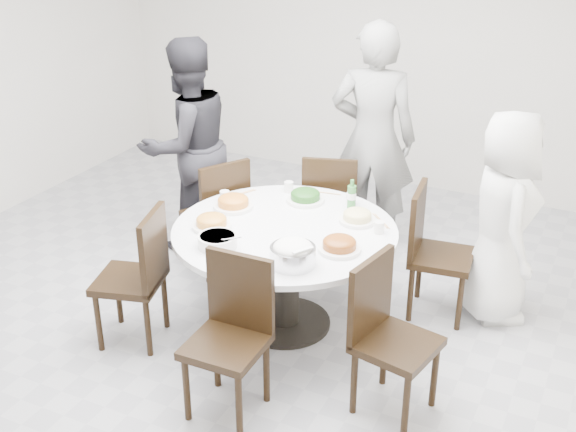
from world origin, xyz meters
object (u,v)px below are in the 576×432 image
at_px(chair_se, 397,341).
at_px(soup_bowl, 217,241).
at_px(beverage_bottle, 352,194).
at_px(diner_middle, 373,139).
at_px(diner_right, 503,218).
at_px(chair_sw, 129,277).
at_px(rice_bowl, 293,256).
at_px(chair_n, 331,207).
at_px(chair_nw, 215,214).
at_px(chair_ne, 442,254).
at_px(dining_table, 285,278).
at_px(chair_s, 226,342).
at_px(diner_left, 187,146).

relative_size(chair_se, soup_bowl, 3.80).
distance_m(soup_bowl, beverage_bottle, 1.07).
bearing_deg(diner_middle, beverage_bottle, 88.93).
xyz_separation_m(diner_middle, soup_bowl, (-0.36, -1.84, -0.16)).
distance_m(diner_right, beverage_bottle, 1.04).
relative_size(chair_se, beverage_bottle, 4.46).
distance_m(chair_sw, chair_se, 1.82).
bearing_deg(beverage_bottle, rice_bowl, -90.82).
bearing_deg(chair_n, chair_sw, 48.02).
bearing_deg(chair_nw, diner_middle, 163.43).
xyz_separation_m(chair_sw, rice_bowl, (1.11, 0.17, 0.33)).
xyz_separation_m(chair_ne, chair_se, (0.05, -1.14, 0.00)).
relative_size(dining_table, chair_s, 1.58).
height_order(diner_right, rice_bowl, diner_right).
xyz_separation_m(chair_se, beverage_bottle, (-0.69, 1.03, 0.38)).
bearing_deg(chair_sw, chair_ne, 108.59).
relative_size(chair_n, chair_sw, 1.00).
bearing_deg(chair_sw, diner_middle, 139.03).
relative_size(chair_s, soup_bowl, 3.80).
relative_size(chair_ne, chair_s, 1.00).
relative_size(chair_sw, diner_middle, 0.50).
bearing_deg(dining_table, chair_nw, 149.57).
height_order(chair_se, soup_bowl, chair_se).
bearing_deg(beverage_bottle, chair_n, 125.07).
distance_m(dining_table, chair_sw, 1.04).
height_order(chair_s, diner_left, diner_left).
distance_m(diner_right, rice_bowl, 1.58).
xyz_separation_m(diner_right, beverage_bottle, (-1.00, -0.29, 0.10)).
bearing_deg(chair_nw, beverage_bottle, 119.65).
height_order(chair_n, rice_bowl, chair_n).
bearing_deg(diner_right, chair_s, 120.57).
xyz_separation_m(chair_s, diner_right, (1.18, 1.75, 0.28)).
relative_size(chair_nw, soup_bowl, 3.80).
distance_m(rice_bowl, beverage_bottle, 0.93).
bearing_deg(chair_nw, soup_bowl, 62.61).
height_order(diner_right, diner_middle, diner_middle).
bearing_deg(soup_bowl, diner_middle, 78.77).
distance_m(chair_sw, diner_left, 1.52).
height_order(chair_se, beverage_bottle, beverage_bottle).
relative_size(diner_left, soup_bowl, 7.04).
bearing_deg(chair_s, diner_right, 55.26).
bearing_deg(chair_se, rice_bowl, 93.38).
bearing_deg(diner_middle, chair_s, 77.95).
bearing_deg(diner_right, diner_left, 64.21).
height_order(diner_right, beverage_bottle, diner_right).
height_order(diner_middle, rice_bowl, diner_middle).
relative_size(chair_sw, rice_bowl, 3.43).
xyz_separation_m(dining_table, chair_ne, (0.92, 0.61, 0.10)).
height_order(diner_middle, beverage_bottle, diner_middle).
bearing_deg(chair_se, chair_n, 45.96).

